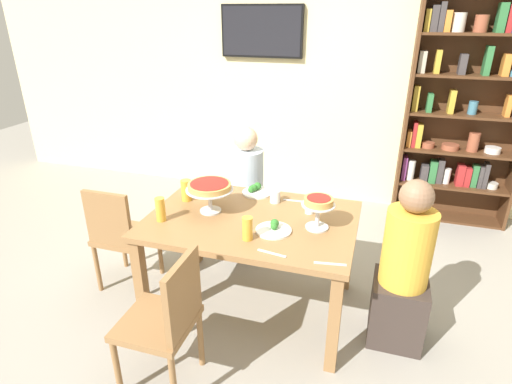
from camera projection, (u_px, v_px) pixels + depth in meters
ground_plane at (252, 305)px, 3.11m from camera, size 12.00×12.00×0.00m
rear_partition at (313, 74)px, 4.46m from camera, size 8.00×0.12×2.80m
dining_table at (252, 230)px, 2.85m from camera, size 1.41×0.98×0.74m
bookshelf at (463, 110)px, 3.99m from camera, size 1.10×0.30×2.21m
television at (262, 31)px, 4.36m from camera, size 0.89×0.05×0.53m
diner_head_east at (403, 276)px, 2.61m from camera, size 0.34×0.34×1.15m
diner_far_left at (246, 199)px, 3.68m from camera, size 0.34×0.34×1.15m
chair_near_left at (167, 317)px, 2.27m from camera, size 0.40×0.40×0.87m
chair_head_west at (120, 233)px, 3.12m from camera, size 0.40×0.40×0.87m
deep_dish_pizza_stand at (210, 188)px, 2.83m from camera, size 0.33×0.33×0.22m
personal_pizza_stand at (318, 205)px, 2.61m from camera, size 0.22×0.22×0.22m
salad_plate_near_diner at (256, 191)px, 3.18m from camera, size 0.23×0.23×0.07m
salad_plate_far_diner at (274, 229)px, 2.63m from camera, size 0.23×0.23×0.07m
beer_glass_amber_tall at (160, 209)px, 2.74m from camera, size 0.06×0.06×0.16m
beer_glass_amber_short at (186, 190)px, 3.04m from camera, size 0.08×0.08×0.16m
beer_glass_amber_spare at (247, 228)px, 2.51m from camera, size 0.07×0.07×0.15m
water_glass_clear_near at (310, 205)px, 2.85m from camera, size 0.06×0.06×0.12m
water_glass_clear_far at (275, 196)px, 3.02m from camera, size 0.08×0.08×0.09m
cutlery_fork_near at (321, 203)px, 3.01m from camera, size 0.17×0.08×0.00m
cutlery_knife_near at (330, 264)px, 2.29m from camera, size 0.18×0.04×0.00m
cutlery_fork_far at (272, 253)px, 2.39m from camera, size 0.18×0.04×0.00m
cutlery_knife_far at (295, 201)px, 3.05m from camera, size 0.18×0.02×0.00m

